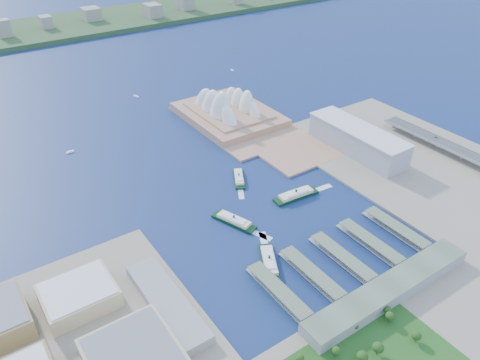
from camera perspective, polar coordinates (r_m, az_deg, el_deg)
ground at (r=538.31m, az=5.61°, el=-5.92°), size 3000.00×3000.00×0.00m
south_land at (r=447.99m, az=23.83°, el=-19.38°), size 720.00×180.00×3.00m
east_land at (r=671.53m, az=24.53°, el=-0.26°), size 240.00×500.00×3.00m
peninsula at (r=769.03m, az=-0.41°, el=7.15°), size 135.00×220.00×3.00m
far_shore at (r=1364.93m, az=-22.48°, el=16.61°), size 2200.00×260.00×12.00m
opera_house at (r=770.30m, az=-1.41°, el=9.68°), size 134.00×180.00×58.00m
toaster_building at (r=692.60m, az=14.12°, el=4.76°), size 45.00×155.00×35.00m
ferry_wharves at (r=503.07m, az=12.35°, el=-9.27°), size 184.00×90.00×9.30m
terminal_building at (r=475.00m, az=17.70°, el=-12.65°), size 200.00×28.00×12.00m
far_skyline at (r=1338.14m, az=-22.56°, el=17.81°), size 1900.00×140.00×55.00m
ferry_a at (r=540.70m, az=-0.76°, el=-4.82°), size 32.40×57.02×10.50m
ferry_b at (r=616.89m, az=-0.13°, el=0.42°), size 35.00×48.66×9.25m
ferry_c at (r=489.38m, az=3.59°, el=-9.71°), size 39.53×56.54×10.68m
ferry_d at (r=586.39m, az=6.85°, el=-1.65°), size 61.17×20.00×11.37m
boat_b at (r=724.04m, az=-20.01°, el=3.27°), size 11.40×4.85×3.00m
boat_c at (r=994.26m, az=-0.96°, el=13.26°), size 3.30×10.30×2.30m
boat_e at (r=885.69m, az=-12.56°, el=9.95°), size 6.53×12.60×2.96m
car_c at (r=747.28m, az=22.80°, el=4.82°), size 2.00×4.92×1.43m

